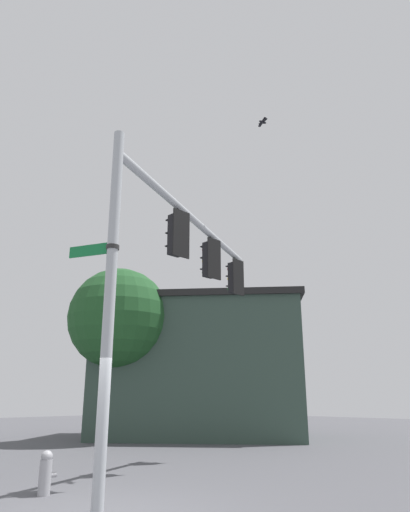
{
  "coord_description": "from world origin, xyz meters",
  "views": [
    {
      "loc": [
        -4.84,
        -7.25,
        1.82
      ],
      "look_at": [
        4.44,
        1.93,
        5.74
      ],
      "focal_mm": 33.23,
      "sensor_mm": 36.0,
      "label": 1
    }
  ],
  "objects_px": {
    "traffic_light_nearest_pole": "(176,235)",
    "bird_flying": "(263,122)",
    "traffic_light_mid_inner": "(210,260)",
    "fire_hydrant": "(46,473)",
    "street_name_sign": "(99,249)",
    "traffic_light_mid_outer": "(234,278)"
  },
  "relations": [
    {
      "from": "traffic_light_nearest_pole",
      "to": "traffic_light_mid_outer",
      "type": "height_order",
      "value": "same"
    },
    {
      "from": "traffic_light_mid_inner",
      "to": "fire_hydrant",
      "type": "xyz_separation_m",
      "value": [
        -4.66,
        -0.01,
        -5.33
      ]
    },
    {
      "from": "traffic_light_mid_outer",
      "to": "bird_flying",
      "type": "distance_m",
      "value": 5.2
    },
    {
      "from": "traffic_light_nearest_pole",
      "to": "bird_flying",
      "type": "relative_size",
      "value": 3.07
    },
    {
      "from": "traffic_light_nearest_pole",
      "to": "traffic_light_mid_inner",
      "type": "relative_size",
      "value": 1.0
    },
    {
      "from": "bird_flying",
      "to": "traffic_light_mid_inner",
      "type": "bearing_deg",
      "value": 125.55
    },
    {
      "from": "traffic_light_nearest_pole",
      "to": "fire_hydrant",
      "type": "relative_size",
      "value": 1.59
    },
    {
      "from": "traffic_light_nearest_pole",
      "to": "bird_flying",
      "type": "bearing_deg",
      "value": -8.09
    },
    {
      "from": "traffic_light_mid_inner",
      "to": "fire_hydrant",
      "type": "bearing_deg",
      "value": -179.86
    },
    {
      "from": "traffic_light_mid_inner",
      "to": "traffic_light_mid_outer",
      "type": "height_order",
      "value": "same"
    },
    {
      "from": "traffic_light_mid_inner",
      "to": "street_name_sign",
      "type": "xyz_separation_m",
      "value": [
        -4.94,
        -1.85,
        -1.19
      ]
    },
    {
      "from": "traffic_light_nearest_pole",
      "to": "bird_flying",
      "type": "xyz_separation_m",
      "value": [
        3.19,
        -0.45,
        4.49
      ]
    },
    {
      "from": "traffic_light_nearest_pole",
      "to": "bird_flying",
      "type": "distance_m",
      "value": 5.52
    },
    {
      "from": "street_name_sign",
      "to": "bird_flying",
      "type": "xyz_separation_m",
      "value": [
        5.94,
        0.44,
        5.68
      ]
    },
    {
      "from": "traffic_light_mid_inner",
      "to": "street_name_sign",
      "type": "height_order",
      "value": "traffic_light_mid_inner"
    },
    {
      "from": "street_name_sign",
      "to": "fire_hydrant",
      "type": "height_order",
      "value": "street_name_sign"
    },
    {
      "from": "street_name_sign",
      "to": "traffic_light_mid_inner",
      "type": "bearing_deg",
      "value": 20.48
    },
    {
      "from": "bird_flying",
      "to": "fire_hydrant",
      "type": "height_order",
      "value": "bird_flying"
    },
    {
      "from": "bird_flying",
      "to": "traffic_light_mid_outer",
      "type": "bearing_deg",
      "value": 63.29
    },
    {
      "from": "traffic_light_mid_inner",
      "to": "bird_flying",
      "type": "relative_size",
      "value": 3.07
    },
    {
      "from": "traffic_light_mid_inner",
      "to": "fire_hydrant",
      "type": "relative_size",
      "value": 1.59
    },
    {
      "from": "traffic_light_mid_outer",
      "to": "fire_hydrant",
      "type": "height_order",
      "value": "traffic_light_mid_outer"
    }
  ]
}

